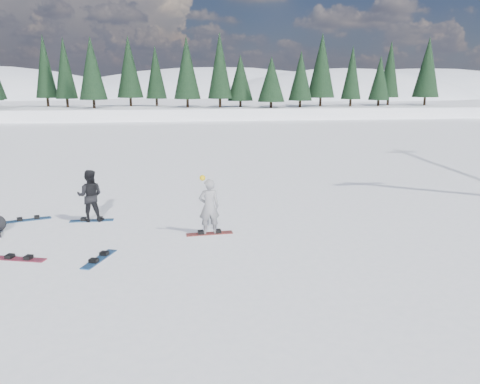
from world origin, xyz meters
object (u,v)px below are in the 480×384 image
object	(u,v)px
snowboard_loose_b	(19,259)
snowboard_loose_c	(28,220)
snowboard_loose_a	(99,259)
snowboarder_man	(90,196)
snowboarder_woman	(209,206)

from	to	relation	value
snowboard_loose_b	snowboard_loose_c	bearing A→B (deg)	119.31
snowboard_loose_a	snowboard_loose_c	distance (m)	5.26
snowboard_loose_a	snowboarder_man	bearing A→B (deg)	33.45
snowboard_loose_b	snowboard_loose_a	bearing A→B (deg)	8.58
snowboard_loose_a	snowboard_loose_c	xyz separation A→B (m)	(-3.07, 4.28, 0.00)
snowboard_loose_b	snowboard_loose_a	size ratio (longest dim) A/B	1.00
snowboard_loose_a	snowboard_loose_b	bearing A→B (deg)	103.25
snowboarder_man	snowboard_loose_a	world-z (taller)	snowboarder_man
snowboarder_woman	snowboard_loose_a	size ratio (longest dim) A/B	1.31
snowboarder_woman	snowboarder_man	size ratio (longest dim) A/B	1.07
snowboarder_man	snowboard_loose_a	size ratio (longest dim) A/B	1.22
snowboard_loose_c	snowboard_loose_b	bearing A→B (deg)	-96.29
snowboard_loose_b	snowboard_loose_c	xyz separation A→B (m)	(-0.88, 3.96, 0.00)
snowboarder_woman	snowboarder_man	distance (m)	4.50
snowboarder_man	snowboard_loose_c	distance (m)	2.45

